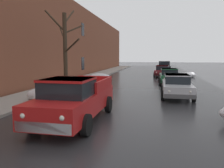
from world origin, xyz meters
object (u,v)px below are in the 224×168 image
object	(u,v)px
bare_tree_mid_block	(65,48)
sedan_green_parked_kerbside_mid	(169,76)
pickup_truck_red_approaching_near_lane	(75,99)
sedan_maroon_parked_far_down_block	(162,71)
sedan_silver_parked_kerbside_close	(177,85)
suv_black_queued_behind_truck	(164,67)

from	to	relation	value
bare_tree_mid_block	sedan_green_parked_kerbside_mid	bearing A→B (deg)	40.23
pickup_truck_red_approaching_near_lane	sedan_maroon_parked_far_down_block	bearing A→B (deg)	79.20
sedan_silver_parked_kerbside_close	sedan_maroon_parked_far_down_block	bearing A→B (deg)	91.92
sedan_silver_parked_kerbside_close	sedan_green_parked_kerbside_mid	size ratio (longest dim) A/B	1.11
pickup_truck_red_approaching_near_lane	bare_tree_mid_block	bearing A→B (deg)	115.16
bare_tree_mid_block	sedan_maroon_parked_far_down_block	xyz separation A→B (m)	(7.06, 13.74, -2.38)
sedan_maroon_parked_far_down_block	bare_tree_mid_block	bearing A→B (deg)	-117.19
pickup_truck_red_approaching_near_lane	sedan_maroon_parked_far_down_block	distance (m)	20.83
bare_tree_mid_block	sedan_silver_parked_kerbside_close	bearing A→B (deg)	-3.59
sedan_silver_parked_kerbside_close	sedan_maroon_parked_far_down_block	world-z (taller)	same
sedan_silver_parked_kerbside_close	sedan_green_parked_kerbside_mid	distance (m)	6.78
pickup_truck_red_approaching_near_lane	sedan_silver_parked_kerbside_close	size ratio (longest dim) A/B	1.23
pickup_truck_red_approaching_near_lane	sedan_silver_parked_kerbside_close	xyz separation A→B (m)	(4.38, 6.25, -0.13)
sedan_maroon_parked_far_down_block	pickup_truck_red_approaching_near_lane	bearing A→B (deg)	-100.80
pickup_truck_red_approaching_near_lane	sedan_silver_parked_kerbside_close	bearing A→B (deg)	54.97
bare_tree_mid_block	sedan_maroon_parked_far_down_block	distance (m)	15.63
bare_tree_mid_block	suv_black_queued_behind_truck	distance (m)	21.55
pickup_truck_red_approaching_near_lane	suv_black_queued_behind_truck	distance (m)	27.16
pickup_truck_red_approaching_near_lane	suv_black_queued_behind_truck	xyz separation A→B (m)	(4.34, 26.81, 0.11)
pickup_truck_red_approaching_near_lane	sedan_green_parked_kerbside_mid	bearing A→B (deg)	71.73
bare_tree_mid_block	pickup_truck_red_approaching_near_lane	xyz separation A→B (m)	(3.16, -6.72, -2.25)
pickup_truck_red_approaching_near_lane	sedan_green_parked_kerbside_mid	xyz separation A→B (m)	(4.30, 13.02, -0.13)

